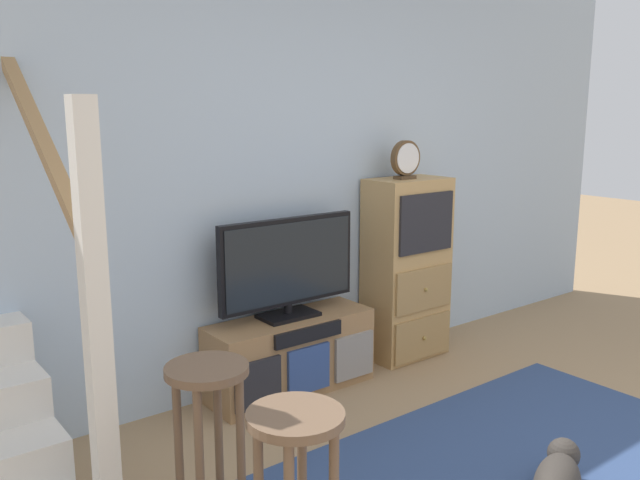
% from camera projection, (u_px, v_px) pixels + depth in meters
% --- Properties ---
extents(back_wall, '(6.40, 0.12, 2.70)m').
position_uv_depth(back_wall, '(304.00, 171.00, 4.28)').
color(back_wall, '#A8BCD1').
rests_on(back_wall, ground_plane).
extents(media_console, '(1.08, 0.38, 0.48)m').
position_uv_depth(media_console, '(291.00, 355.00, 4.12)').
color(media_console, '#997047').
rests_on(media_console, ground_plane).
extents(television, '(0.95, 0.22, 0.62)m').
position_uv_depth(television, '(288.00, 265.00, 4.02)').
color(television, black).
rests_on(television, media_console).
extents(side_cabinet, '(0.58, 0.38, 1.28)m').
position_uv_depth(side_cabinet, '(407.00, 269.00, 4.65)').
color(side_cabinet, tan).
rests_on(side_cabinet, ground_plane).
extents(desk_clock, '(0.24, 0.08, 0.26)m').
position_uv_depth(desk_clock, '(406.00, 160.00, 4.45)').
color(desk_clock, '#4C3823').
rests_on(desk_clock, side_cabinet).
extents(bar_stool_near, '(0.34, 0.34, 0.74)m').
position_uv_depth(bar_stool_near, '(296.00, 465.00, 2.26)').
color(bar_stool_near, brown).
rests_on(bar_stool_near, ground_plane).
extents(bar_stool_far, '(0.34, 0.34, 0.74)m').
position_uv_depth(bar_stool_far, '(208.00, 410.00, 2.68)').
color(bar_stool_far, brown).
rests_on(bar_stool_far, ground_plane).
extents(dog, '(0.50, 0.37, 0.23)m').
position_uv_depth(dog, '(558.00, 480.00, 2.94)').
color(dog, '#332D28').
rests_on(dog, ground_plane).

